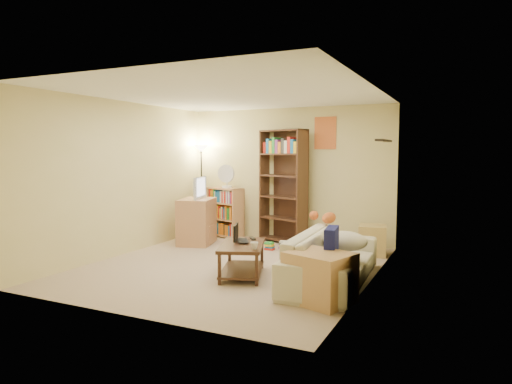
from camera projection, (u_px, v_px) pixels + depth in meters
room at (232, 156)px, 6.56m from camera, size 4.50×4.54×2.52m
sofa at (332, 258)px, 5.86m from camera, size 2.25×1.06×0.63m
navy_pillow at (331, 243)px, 5.37m from camera, size 0.18×0.43×0.37m
cream_blanket at (345, 241)px, 5.83m from camera, size 0.58×0.42×0.25m
tabby_cat at (326, 217)px, 6.70m from camera, size 0.50×0.20×0.17m
coffee_table at (242, 255)px, 6.15m from camera, size 0.87×1.13×0.44m
laptop at (246, 241)px, 6.25m from camera, size 0.56×0.55×0.03m
laptop_screen at (236, 232)px, 6.26m from camera, size 0.13×0.32×0.22m
mug at (254, 246)px, 5.78m from camera, size 0.19×0.19×0.09m
tv_remote at (253, 238)px, 6.46m from camera, size 0.15×0.17×0.02m
tv_stand at (197, 221)px, 8.33m from camera, size 0.74×0.89×0.83m
television at (196, 188)px, 8.28m from camera, size 0.74×0.45×0.40m
tall_bookshelf at (283, 183)px, 8.41m from camera, size 0.99×0.60×2.08m
short_bookshelf at (225, 212)px, 8.99m from camera, size 0.82×0.52×0.98m
desk_fan at (226, 176)px, 8.86m from camera, size 0.35×0.20×0.45m
floor_lamp at (201, 163)px, 9.19m from camera, size 0.31×0.31×1.82m
side_table at (372, 240)px, 7.41m from camera, size 0.50×0.50×0.49m
end_cabinet at (320, 277)px, 5.08m from camera, size 0.82×0.75×0.56m
book_stacks at (277, 246)px, 7.80m from camera, size 0.40×0.19×0.17m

